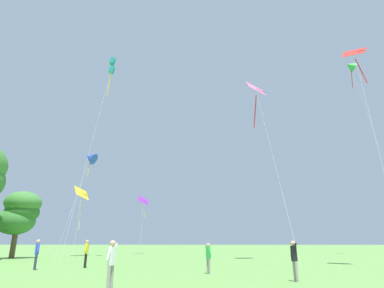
{
  "coord_description": "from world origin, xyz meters",
  "views": [
    {
      "loc": [
        -0.45,
        -5.55,
        1.56
      ],
      "look_at": [
        -2.55,
        27.13,
        11.91
      ],
      "focal_mm": 29.12,
      "sensor_mm": 36.0,
      "label": 1
    }
  ],
  "objects_px": {
    "person_with_spool": "(37,251)",
    "person_near_tree": "(111,260)",
    "kite_purple_streamer": "(143,203)",
    "person_far_back": "(86,251)",
    "kite_pink_low": "(256,98)",
    "person_foreground_watcher": "(208,255)",
    "kite_teal_box": "(112,67)",
    "kite_yellow_diamond": "(81,202)",
    "person_in_red_shirt": "(294,257)",
    "kite_red_high": "(357,60)",
    "kite_green_small": "(351,66)",
    "kite_blue_delta": "(90,157)",
    "tree_right_cluster": "(20,213)"
  },
  "relations": [
    {
      "from": "tree_right_cluster",
      "to": "person_far_back",
      "type": "bearing_deg",
      "value": -43.06
    },
    {
      "from": "person_foreground_watcher",
      "to": "kite_yellow_diamond",
      "type": "bearing_deg",
      "value": 128.25
    },
    {
      "from": "person_with_spool",
      "to": "person_near_tree",
      "type": "distance_m",
      "value": 10.55
    },
    {
      "from": "kite_red_high",
      "to": "kite_purple_streamer",
      "type": "bearing_deg",
      "value": 130.72
    },
    {
      "from": "kite_blue_delta",
      "to": "kite_pink_low",
      "type": "distance_m",
      "value": 22.03
    },
    {
      "from": "kite_blue_delta",
      "to": "person_in_red_shirt",
      "type": "height_order",
      "value": "kite_blue_delta"
    },
    {
      "from": "person_near_tree",
      "to": "tree_right_cluster",
      "type": "distance_m",
      "value": 26.6
    },
    {
      "from": "kite_purple_streamer",
      "to": "person_far_back",
      "type": "height_order",
      "value": "kite_purple_streamer"
    },
    {
      "from": "kite_teal_box",
      "to": "kite_red_high",
      "type": "relative_size",
      "value": 1.46
    },
    {
      "from": "kite_red_high",
      "to": "person_in_red_shirt",
      "type": "bearing_deg",
      "value": -137.68
    },
    {
      "from": "kite_green_small",
      "to": "tree_right_cluster",
      "type": "bearing_deg",
      "value": -165.84
    },
    {
      "from": "kite_teal_box",
      "to": "kite_purple_streamer",
      "type": "height_order",
      "value": "kite_teal_box"
    },
    {
      "from": "kite_yellow_diamond",
      "to": "person_foreground_watcher",
      "type": "bearing_deg",
      "value": -51.75
    },
    {
      "from": "kite_purple_streamer",
      "to": "kite_teal_box",
      "type": "bearing_deg",
      "value": -98.36
    },
    {
      "from": "kite_blue_delta",
      "to": "kite_pink_low",
      "type": "xyz_separation_m",
      "value": [
        20.0,
        -8.5,
        3.59
      ]
    },
    {
      "from": "person_far_back",
      "to": "kite_blue_delta",
      "type": "bearing_deg",
      "value": 113.5
    },
    {
      "from": "person_in_red_shirt",
      "to": "person_near_tree",
      "type": "bearing_deg",
      "value": -157.17
    },
    {
      "from": "person_foreground_watcher",
      "to": "kite_blue_delta",
      "type": "bearing_deg",
      "value": 127.0
    },
    {
      "from": "kite_blue_delta",
      "to": "tree_right_cluster",
      "type": "xyz_separation_m",
      "value": [
        -4.64,
        -5.55,
        -7.41
      ]
    },
    {
      "from": "kite_purple_streamer",
      "to": "person_near_tree",
      "type": "height_order",
      "value": "kite_purple_streamer"
    },
    {
      "from": "kite_purple_streamer",
      "to": "person_far_back",
      "type": "xyz_separation_m",
      "value": [
        1.94,
        -24.97,
        -5.98
      ]
    },
    {
      "from": "person_far_back",
      "to": "person_in_red_shirt",
      "type": "bearing_deg",
      "value": -29.47
    },
    {
      "from": "kite_purple_streamer",
      "to": "kite_pink_low",
      "type": "distance_m",
      "value": 23.87
    },
    {
      "from": "person_far_back",
      "to": "tree_right_cluster",
      "type": "height_order",
      "value": "tree_right_cluster"
    },
    {
      "from": "person_far_back",
      "to": "person_foreground_watcher",
      "type": "bearing_deg",
      "value": -23.54
    },
    {
      "from": "kite_pink_low",
      "to": "person_with_spool",
      "type": "bearing_deg",
      "value": -147.24
    },
    {
      "from": "kite_red_high",
      "to": "person_far_back",
      "type": "bearing_deg",
      "value": -178.75
    },
    {
      "from": "kite_teal_box",
      "to": "person_foreground_watcher",
      "type": "distance_m",
      "value": 28.82
    },
    {
      "from": "kite_teal_box",
      "to": "person_far_back",
      "type": "height_order",
      "value": "kite_teal_box"
    },
    {
      "from": "kite_yellow_diamond",
      "to": "person_with_spool",
      "type": "bearing_deg",
      "value": -73.48
    },
    {
      "from": "kite_pink_low",
      "to": "person_near_tree",
      "type": "height_order",
      "value": "kite_pink_low"
    },
    {
      "from": "kite_purple_streamer",
      "to": "kite_pink_low",
      "type": "height_order",
      "value": "kite_pink_low"
    },
    {
      "from": "kite_teal_box",
      "to": "kite_pink_low",
      "type": "xyz_separation_m",
      "value": [
        16.59,
        -4.01,
        -6.67
      ]
    },
    {
      "from": "kite_purple_streamer",
      "to": "person_with_spool",
      "type": "height_order",
      "value": "kite_purple_streamer"
    },
    {
      "from": "person_with_spool",
      "to": "tree_right_cluster",
      "type": "relative_size",
      "value": 0.26
    },
    {
      "from": "kite_teal_box",
      "to": "person_far_back",
      "type": "bearing_deg",
      "value": -72.55
    },
    {
      "from": "kite_teal_box",
      "to": "kite_yellow_diamond",
      "type": "bearing_deg",
      "value": 132.78
    },
    {
      "from": "person_with_spool",
      "to": "person_foreground_watcher",
      "type": "height_order",
      "value": "person_with_spool"
    },
    {
      "from": "kite_yellow_diamond",
      "to": "kite_red_high",
      "type": "distance_m",
      "value": 32.42
    },
    {
      "from": "kite_green_small",
      "to": "kite_yellow_diamond",
      "type": "distance_m",
      "value": 42.47
    },
    {
      "from": "kite_green_small",
      "to": "kite_red_high",
      "type": "bearing_deg",
      "value": -115.36
    },
    {
      "from": "kite_green_small",
      "to": "person_foreground_watcher",
      "type": "xyz_separation_m",
      "value": [
        -21.27,
        -24.91,
        -25.7
      ]
    },
    {
      "from": "person_foreground_watcher",
      "to": "person_in_red_shirt",
      "type": "bearing_deg",
      "value": -40.19
    },
    {
      "from": "kite_purple_streamer",
      "to": "tree_right_cluster",
      "type": "distance_m",
      "value": 17.25
    },
    {
      "from": "kite_yellow_diamond",
      "to": "person_in_red_shirt",
      "type": "distance_m",
      "value": 30.43
    },
    {
      "from": "kite_red_high",
      "to": "person_in_red_shirt",
      "type": "height_order",
      "value": "kite_red_high"
    },
    {
      "from": "kite_blue_delta",
      "to": "kite_green_small",
      "type": "bearing_deg",
      "value": 7.52
    },
    {
      "from": "person_in_red_shirt",
      "to": "person_near_tree",
      "type": "height_order",
      "value": "person_near_tree"
    },
    {
      "from": "kite_teal_box",
      "to": "kite_red_high",
      "type": "bearing_deg",
      "value": -27.05
    },
    {
      "from": "kite_blue_delta",
      "to": "kite_red_high",
      "type": "xyz_separation_m",
      "value": [
        26.43,
        -16.24,
        2.73
      ]
    }
  ]
}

